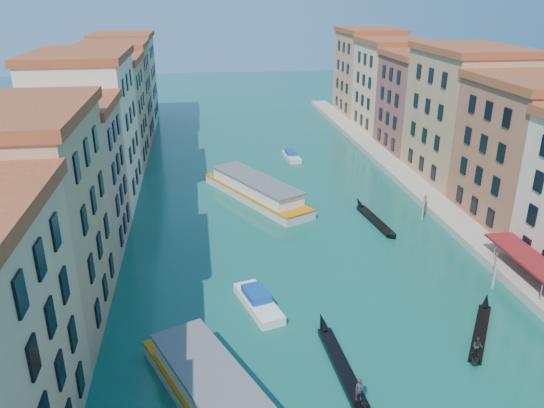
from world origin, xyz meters
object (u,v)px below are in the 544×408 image
Objects in this scene: vaporetto_near at (223,405)px; vaporetto_far at (256,190)px; gondola_right at (480,332)px; gondola_fore at (341,364)px.

vaporetto_near is 0.95× the size of vaporetto_far.
gondola_fore is at bearing -135.73° from gondola_right.
vaporetto_near reaches higher than gondola_right.
vaporetto_far is at bearing 56.63° from vaporetto_near.
gondola_fore is 1.26× the size of gondola_right.
vaporetto_far is 38.47m from gondola_fore.
gondola_right is at bearing -93.30° from vaporetto_far.
gondola_fore is (2.52, -38.37, -1.01)m from vaporetto_far.
vaporetto_near reaches higher than gondola_fore.
vaporetto_far reaches higher than gondola_fore.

